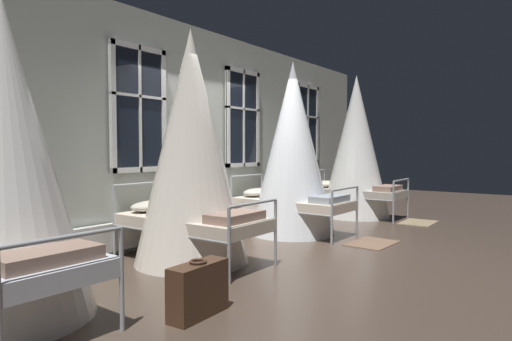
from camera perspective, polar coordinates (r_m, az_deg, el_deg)
The scene contains 10 objects.
ground at distance 6.27m, azimuth 1.11°, elevation -9.90°, with size 20.13×20.13×0.00m, color #4C3D33.
back_wall_with_windows at distance 7.01m, azimuth -8.15°, elevation 4.91°, with size 11.06×0.10×3.28m, color #B2B7AD.
window_bank at distance 6.93m, azimuth -7.40°, elevation -0.46°, with size 7.71×0.10×2.70m.
cot_first at distance 4.03m, azimuth -30.02°, elevation 1.18°, with size 1.38×1.92×2.67m.
cot_second at distance 5.37m, azimuth -8.40°, elevation 2.59°, with size 1.38×1.92×2.82m.
cot_third at distance 7.16m, azimuth 4.75°, elevation 2.53°, with size 1.38×1.92×2.79m.
cot_fourth at distance 9.21m, azimuth 12.79°, elevation 2.77°, with size 1.38×1.91×2.88m.
rug_third at distance 6.72m, azimuth 14.81°, elevation -9.08°, with size 0.80×0.56×0.01m, color brown.
rug_fourth at distance 8.83m, azimuth 20.27°, elevation -6.33°, with size 0.80×0.56×0.01m, color #8E7A5B.
suitcase_dark at distance 3.77m, azimuth -7.50°, elevation -15.03°, with size 0.57×0.24×0.47m.
Camera 1 is at (-4.99, -3.53, 1.37)m, focal length 30.87 mm.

